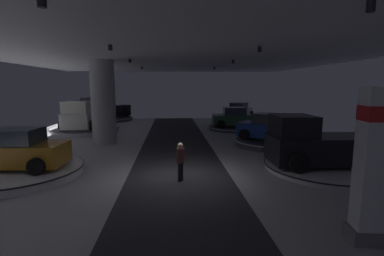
# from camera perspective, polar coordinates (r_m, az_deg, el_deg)

# --- Properties ---
(ground) EXTENTS (24.00, 44.00, 0.06)m
(ground) POSITION_cam_1_polar(r_m,az_deg,el_deg) (12.23, -2.64, -9.84)
(ground) COLOR #B2B2B7
(ceiling_with_spotlights) EXTENTS (24.00, 44.00, 0.39)m
(ceiling_with_spotlights) POSITION_cam_1_polar(r_m,az_deg,el_deg) (11.73, -2.83, 16.97)
(ceiling_with_spotlights) COLOR silver
(column_left) EXTENTS (1.56, 1.56, 5.50)m
(column_left) POSITION_cam_1_polar(r_m,az_deg,el_deg) (19.41, -17.59, 4.94)
(column_left) COLOR #ADADB2
(column_left) RESTS_ON ground
(brand_sign_pylon) EXTENTS (1.35, 0.82, 3.82)m
(brand_sign_pylon) POSITION_cam_1_polar(r_m,az_deg,el_deg) (8.12, 34.20, -6.10)
(brand_sign_pylon) COLOR slate
(brand_sign_pylon) RESTS_ON ground
(display_platform_deep_left) EXTENTS (5.82, 5.82, 0.30)m
(display_platform_deep_left) POSITION_cam_1_polar(r_m,az_deg,el_deg) (33.16, -16.97, 1.81)
(display_platform_deep_left) COLOR #333338
(display_platform_deep_left) RESTS_ON ground
(pickup_truck_deep_left) EXTENTS (5.16, 5.30, 2.30)m
(pickup_truck_deep_left) POSITION_cam_1_polar(r_m,az_deg,el_deg) (32.88, -17.51, 3.60)
(pickup_truck_deep_left) COLOR black
(pickup_truck_deep_left) RESTS_ON display_platform_deep_left
(display_platform_mid_right) EXTENTS (4.67, 4.67, 0.37)m
(display_platform_mid_right) POSITION_cam_1_polar(r_m,az_deg,el_deg) (19.01, 15.70, -2.79)
(display_platform_mid_right) COLOR #333338
(display_platform_mid_right) RESTS_ON ground
(display_car_mid_right) EXTENTS (4.35, 4.11, 1.71)m
(display_car_mid_right) POSITION_cam_1_polar(r_m,az_deg,el_deg) (18.86, 15.73, -0.01)
(display_car_mid_right) COLOR navy
(display_car_mid_right) RESTS_ON display_platform_mid_right
(display_platform_far_left) EXTENTS (5.68, 5.68, 0.35)m
(display_platform_far_left) POSITION_cam_1_polar(r_m,az_deg,el_deg) (25.62, -20.92, -0.21)
(display_platform_far_left) COLOR silver
(display_platform_far_left) RESTS_ON ground
(pickup_truck_far_left) EXTENTS (2.69, 5.33, 2.30)m
(pickup_truck_far_left) POSITION_cam_1_polar(r_m,az_deg,el_deg) (25.18, -21.27, 2.14)
(pickup_truck_far_left) COLOR silver
(pickup_truck_far_left) RESTS_ON display_platform_far_left
(display_platform_far_right) EXTENTS (5.00, 5.00, 0.25)m
(display_platform_far_right) POSITION_cam_1_polar(r_m,az_deg,el_deg) (25.54, 8.90, 0.11)
(display_platform_far_right) COLOR #333338
(display_platform_far_right) RESTS_ON ground
(display_car_far_right) EXTENTS (4.34, 2.47, 1.71)m
(display_car_far_right) POSITION_cam_1_polar(r_m,az_deg,el_deg) (25.42, 8.87, 2.05)
(display_car_far_right) COLOR #2D5638
(display_car_far_right) RESTS_ON display_platform_far_right
(display_platform_deep_right) EXTENTS (4.54, 4.54, 0.27)m
(display_platform_deep_right) POSITION_cam_1_polar(r_m,az_deg,el_deg) (32.65, 9.56, 1.93)
(display_platform_deep_right) COLOR #333338
(display_platform_deep_right) RESTS_ON ground
(display_car_deep_right) EXTENTS (3.85, 4.49, 1.71)m
(display_car_deep_right) POSITION_cam_1_polar(r_m,az_deg,el_deg) (32.53, 9.58, 3.48)
(display_car_deep_right) COLOR silver
(display_car_deep_right) RESTS_ON display_platform_deep_right
(display_platform_near_right) EXTENTS (5.68, 5.68, 0.24)m
(display_platform_near_right) POSITION_cam_1_polar(r_m,az_deg,el_deg) (14.48, 25.74, -7.11)
(display_platform_near_right) COLOR silver
(display_platform_near_right) RESTS_ON ground
(pickup_truck_near_right) EXTENTS (5.35, 2.74, 2.30)m
(pickup_truck_near_right) POSITION_cam_1_polar(r_m,az_deg,el_deg) (14.10, 24.86, -3.11)
(pickup_truck_near_right) COLOR black
(pickup_truck_near_right) RESTS_ON display_platform_near_right
(display_platform_near_left) EXTENTS (5.57, 5.57, 0.35)m
(display_platform_near_left) POSITION_cam_1_polar(r_m,az_deg,el_deg) (14.33, -32.27, -7.50)
(display_platform_near_left) COLOR silver
(display_platform_near_left) RESTS_ON ground
(display_car_near_left) EXTENTS (4.31, 2.38, 1.71)m
(display_car_near_left) POSITION_cam_1_polar(r_m,az_deg,el_deg) (14.10, -32.46, -3.89)
(display_car_near_left) COLOR #B77519
(display_car_near_left) RESTS_ON display_platform_near_left
(visitor_walking_near) EXTENTS (0.32, 0.32, 1.59)m
(visitor_walking_near) POSITION_cam_1_polar(r_m,az_deg,el_deg) (11.35, -2.36, -6.38)
(visitor_walking_near) COLOR black
(visitor_walking_near) RESTS_ON ground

